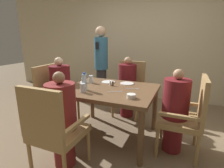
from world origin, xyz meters
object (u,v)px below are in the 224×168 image
(plate_main_left, at_px, (127,83))
(glass_tall_near, at_px, (83,88))
(plate_main_right, at_px, (108,82))
(diner_in_left_chair, at_px, (61,92))
(chair_left_side, at_px, (54,94))
(chair_right_side, at_px, (188,114))
(water_bottle, at_px, (85,82))
(diner_in_right_chair, at_px, (175,110))
(standing_host, at_px, (101,64))
(bowl_small, at_px, (131,96))
(diner_in_far_chair, at_px, (127,87))
(diner_in_near_chair, at_px, (62,119))
(teacup_with_saucer, at_px, (84,81))
(chair_far_side, at_px, (130,86))
(glass_tall_mid, at_px, (91,79))
(chair_near_corner, at_px, (53,128))

(plate_main_left, bearing_deg, glass_tall_near, -122.39)
(plate_main_right, bearing_deg, diner_in_left_chair, -157.40)
(chair_left_side, xyz_separation_m, glass_tall_near, (0.76, -0.31, 0.27))
(chair_right_side, relative_size, plate_main_left, 4.77)
(diner_in_left_chair, height_order, water_bottle, diner_in_left_chair)
(diner_in_left_chair, xyz_separation_m, plate_main_right, (0.71, 0.29, 0.16))
(diner_in_right_chair, xyz_separation_m, plate_main_right, (-1.04, 0.29, 0.20))
(standing_host, height_order, bowl_small, standing_host)
(diner_in_far_chair, distance_m, diner_in_right_chair, 1.17)
(diner_in_far_chair, bearing_deg, diner_in_near_chair, -99.22)
(teacup_with_saucer, relative_size, bowl_small, 1.11)
(water_bottle, bearing_deg, chair_left_side, 164.39)
(diner_in_left_chair, bearing_deg, chair_right_side, 0.00)
(diner_in_right_chair, bearing_deg, diner_in_near_chair, -145.71)
(diner_in_near_chair, bearing_deg, chair_far_side, 81.59)
(glass_tall_mid, bearing_deg, diner_in_far_chair, 56.17)
(chair_far_side, height_order, glass_tall_mid, chair_far_side)
(chair_left_side, xyz_separation_m, water_bottle, (0.73, -0.20, 0.32))
(diner_in_right_chair, relative_size, standing_host, 0.65)
(teacup_with_saucer, relative_size, glass_tall_near, 0.99)
(chair_far_side, height_order, water_bottle, chair_far_side)
(chair_right_side, height_order, standing_host, standing_host)
(diner_in_far_chair, relative_size, plate_main_left, 5.29)
(chair_right_side, bearing_deg, standing_host, 146.42)
(diner_in_right_chair, height_order, glass_tall_mid, diner_in_right_chair)
(chair_right_side, bearing_deg, bowl_small, -156.29)
(chair_right_side, xyz_separation_m, diner_in_right_chair, (-0.15, 0.00, 0.02))
(diner_in_near_chair, distance_m, teacup_with_saucer, 0.98)
(standing_host, distance_m, glass_tall_near, 1.54)
(diner_in_near_chair, xyz_separation_m, glass_tall_mid, (-0.16, 0.93, 0.24))
(diner_in_near_chair, bearing_deg, plate_main_right, 85.65)
(standing_host, relative_size, plate_main_right, 7.91)
(chair_near_corner, distance_m, glass_tall_mid, 1.12)
(chair_far_side, height_order, standing_host, standing_host)
(plate_main_left, height_order, water_bottle, water_bottle)
(teacup_with_saucer, distance_m, glass_tall_near, 0.53)
(plate_main_right, bearing_deg, glass_tall_near, -98.95)
(glass_tall_mid, bearing_deg, bowl_small, -29.30)
(teacup_with_saucer, bearing_deg, diner_in_near_chair, -72.86)
(diner_in_near_chair, relative_size, plate_main_right, 5.25)
(chair_near_corner, distance_m, plate_main_right, 1.23)
(chair_right_side, bearing_deg, plate_main_left, 160.01)
(chair_near_corner, bearing_deg, diner_in_left_chair, 124.39)
(chair_right_side, xyz_separation_m, plate_main_right, (-1.19, 0.29, 0.21))
(diner_in_left_chair, distance_m, plate_main_right, 0.78)
(glass_tall_mid, bearing_deg, chair_near_corner, -81.78)
(diner_in_left_chair, distance_m, diner_in_near_chair, 0.99)
(diner_in_left_chair, xyz_separation_m, glass_tall_near, (0.61, -0.31, 0.22))
(chair_left_side, relative_size, chair_right_side, 1.00)
(chair_near_corner, xyz_separation_m, diner_in_near_chair, (0.00, 0.15, 0.03))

